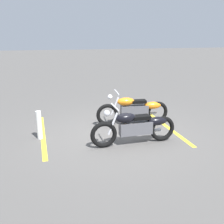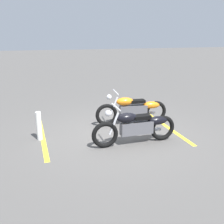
% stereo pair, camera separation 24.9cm
% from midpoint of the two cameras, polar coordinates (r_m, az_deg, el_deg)
% --- Properties ---
extents(ground_plane, '(60.00, 60.00, 0.00)m').
position_cam_midpoint_polar(ground_plane, '(7.63, 2.60, -4.57)').
color(ground_plane, '#514F4C').
extents(motorcycle_bright_foreground, '(2.23, 0.62, 1.04)m').
position_cam_midpoint_polar(motorcycle_bright_foreground, '(8.30, 5.61, 0.57)').
color(motorcycle_bright_foreground, black).
rests_on(motorcycle_bright_foreground, ground).
extents(motorcycle_dark_foreground, '(2.23, 0.62, 1.04)m').
position_cam_midpoint_polar(motorcycle_dark_foreground, '(6.87, 6.09, -3.06)').
color(motorcycle_dark_foreground, black).
rests_on(motorcycle_dark_foreground, ground).
extents(bollard_post, '(0.14, 0.14, 0.77)m').
position_cam_midpoint_polar(bollard_post, '(7.39, -14.07, -2.68)').
color(bollard_post, white).
rests_on(bollard_post, ground).
extents(parking_stripe_near, '(0.39, 3.20, 0.01)m').
position_cam_midpoint_polar(parking_stripe_near, '(8.39, 12.03, -2.85)').
color(parking_stripe_near, yellow).
rests_on(parking_stripe_near, ground).
extents(parking_stripe_mid, '(0.39, 3.20, 0.01)m').
position_cam_midpoint_polar(parking_stripe_mid, '(7.74, -13.38, -4.71)').
color(parking_stripe_mid, yellow).
rests_on(parking_stripe_mid, ground).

